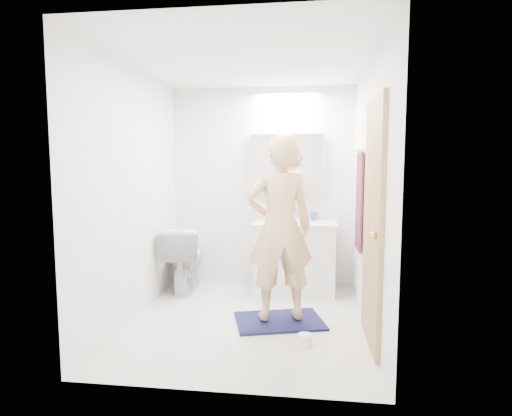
% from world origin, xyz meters
% --- Properties ---
extents(floor, '(2.50, 2.50, 0.00)m').
position_xyz_m(floor, '(0.00, 0.00, 0.00)').
color(floor, silver).
rests_on(floor, ground).
extents(ceiling, '(2.50, 2.50, 0.00)m').
position_xyz_m(ceiling, '(0.00, 0.00, 2.40)').
color(ceiling, white).
rests_on(ceiling, floor).
extents(wall_back, '(2.50, 0.00, 2.50)m').
position_xyz_m(wall_back, '(0.00, 1.25, 1.20)').
color(wall_back, white).
rests_on(wall_back, floor).
extents(wall_front, '(2.50, 0.00, 2.50)m').
position_xyz_m(wall_front, '(0.00, -1.25, 1.20)').
color(wall_front, white).
rests_on(wall_front, floor).
extents(wall_left, '(0.00, 2.50, 2.50)m').
position_xyz_m(wall_left, '(-1.10, 0.00, 1.20)').
color(wall_left, white).
rests_on(wall_left, floor).
extents(wall_right, '(0.00, 2.50, 2.50)m').
position_xyz_m(wall_right, '(1.10, 0.00, 1.20)').
color(wall_right, white).
rests_on(wall_right, floor).
extents(vanity_cabinet, '(0.90, 0.55, 0.78)m').
position_xyz_m(vanity_cabinet, '(0.41, 0.96, 0.39)').
color(vanity_cabinet, white).
rests_on(vanity_cabinet, floor).
extents(countertop, '(0.95, 0.58, 0.04)m').
position_xyz_m(countertop, '(0.41, 0.96, 0.80)').
color(countertop, silver).
rests_on(countertop, vanity_cabinet).
extents(sink_basin, '(0.36, 0.36, 0.03)m').
position_xyz_m(sink_basin, '(0.41, 0.99, 0.84)').
color(sink_basin, silver).
rests_on(sink_basin, countertop).
extents(faucet, '(0.02, 0.02, 0.16)m').
position_xyz_m(faucet, '(0.41, 1.19, 0.90)').
color(faucet, '#B3B4B8').
rests_on(faucet, countertop).
extents(medicine_cabinet, '(0.88, 0.14, 0.70)m').
position_xyz_m(medicine_cabinet, '(0.30, 1.18, 1.50)').
color(medicine_cabinet, white).
rests_on(medicine_cabinet, wall_back).
extents(mirror_panel, '(0.84, 0.01, 0.66)m').
position_xyz_m(mirror_panel, '(0.30, 1.10, 1.50)').
color(mirror_panel, silver).
rests_on(mirror_panel, medicine_cabinet).
extents(toilet, '(0.51, 0.80, 0.77)m').
position_xyz_m(toilet, '(-0.88, 0.85, 0.38)').
color(toilet, silver).
rests_on(toilet, floor).
extents(bath_rug, '(0.92, 0.74, 0.02)m').
position_xyz_m(bath_rug, '(0.30, -0.01, 0.01)').
color(bath_rug, '#1A1646').
rests_on(bath_rug, floor).
extents(person, '(0.70, 0.56, 1.70)m').
position_xyz_m(person, '(0.30, -0.01, 0.90)').
color(person, '#E2B587').
rests_on(person, bath_rug).
extents(door, '(0.04, 0.80, 2.00)m').
position_xyz_m(door, '(1.08, -0.35, 1.00)').
color(door, tan).
rests_on(door, wall_right).
extents(door_knob, '(0.06, 0.06, 0.06)m').
position_xyz_m(door_knob, '(1.04, -0.65, 0.95)').
color(door_knob, gold).
rests_on(door_knob, door).
extents(towel, '(0.02, 0.42, 1.00)m').
position_xyz_m(towel, '(1.08, 0.55, 1.10)').
color(towel, '#12203B').
rests_on(towel, wall_right).
extents(towel_hook, '(0.07, 0.02, 0.02)m').
position_xyz_m(towel_hook, '(1.07, 0.55, 1.62)').
color(towel_hook, silver).
rests_on(towel_hook, wall_right).
extents(soap_bottle_a, '(0.12, 0.12, 0.24)m').
position_xyz_m(soap_bottle_a, '(0.07, 1.11, 0.94)').
color(soap_bottle_a, '#CEB885').
rests_on(soap_bottle_a, countertop).
extents(soap_bottle_b, '(0.11, 0.11, 0.18)m').
position_xyz_m(soap_bottle_b, '(0.25, 1.15, 0.91)').
color(soap_bottle_b, '#5A7BC0').
rests_on(soap_bottle_b, countertop).
extents(toothbrush_cup, '(0.14, 0.14, 0.10)m').
position_xyz_m(toothbrush_cup, '(0.63, 1.12, 0.87)').
color(toothbrush_cup, '#3C4CB5').
rests_on(toothbrush_cup, countertop).
extents(toilet_paper_roll, '(0.11, 0.11, 0.10)m').
position_xyz_m(toilet_paper_roll, '(0.54, -0.49, 0.05)').
color(toilet_paper_roll, white).
rests_on(toilet_paper_roll, floor).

